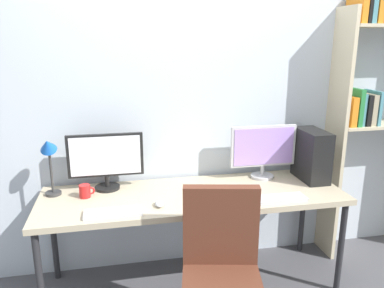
# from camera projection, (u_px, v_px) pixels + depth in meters

# --- Properties ---
(wall_back) EXTENTS (4.55, 0.10, 2.60)m
(wall_back) POSITION_uv_depth(u_px,v_px,m) (183.00, 106.00, 2.95)
(wall_back) COLOR silver
(wall_back) RESTS_ON ground_plane
(desk) EXTENTS (2.15, 0.68, 0.74)m
(desk) POSITION_uv_depth(u_px,v_px,m) (193.00, 200.00, 2.71)
(desk) COLOR tan
(desk) RESTS_ON ground_plane
(bookshelf) EXTENTS (0.83, 0.28, 2.20)m
(bookshelf) POSITION_uv_depth(u_px,v_px,m) (380.00, 86.00, 3.04)
(bookshelf) COLOR beige
(bookshelf) RESTS_ON ground_plane
(monitor_left) EXTENTS (0.54, 0.18, 0.41)m
(monitor_left) POSITION_uv_depth(u_px,v_px,m) (106.00, 159.00, 2.73)
(monitor_left) COLOR black
(monitor_left) RESTS_ON desk
(monitor_right) EXTENTS (0.52, 0.18, 0.42)m
(monitor_right) POSITION_uv_depth(u_px,v_px,m) (263.00, 149.00, 2.96)
(monitor_right) COLOR silver
(monitor_right) RESTS_ON desk
(pc_tower) EXTENTS (0.17, 0.34, 0.39)m
(pc_tower) POSITION_uv_depth(u_px,v_px,m) (312.00, 155.00, 2.93)
(pc_tower) COLOR black
(pc_tower) RESTS_ON desk
(desk_lamp) EXTENTS (0.11, 0.16, 0.44)m
(desk_lamp) POSITION_uv_depth(u_px,v_px,m) (49.00, 155.00, 2.58)
(desk_lamp) COLOR #333333
(desk_lamp) RESTS_ON desk
(keyboard_left) EXTENTS (0.36, 0.13, 0.02)m
(keyboard_left) POSITION_uv_depth(u_px,v_px,m) (113.00, 213.00, 2.37)
(keyboard_left) COLOR silver
(keyboard_left) RESTS_ON desk
(keyboard_right) EXTENTS (0.35, 0.13, 0.02)m
(keyboard_right) POSITION_uv_depth(u_px,v_px,m) (281.00, 198.00, 2.59)
(keyboard_right) COLOR silver
(keyboard_right) RESTS_ON desk
(mouse_left_side) EXTENTS (0.06, 0.10, 0.03)m
(mouse_left_side) POSITION_uv_depth(u_px,v_px,m) (242.00, 195.00, 2.62)
(mouse_left_side) COLOR black
(mouse_left_side) RESTS_ON desk
(mouse_right_side) EXTENTS (0.06, 0.10, 0.03)m
(mouse_right_side) POSITION_uv_depth(u_px,v_px,m) (159.00, 204.00, 2.49)
(mouse_right_side) COLOR silver
(mouse_right_side) RESTS_ON desk
(coffee_mug) EXTENTS (0.11, 0.08, 0.09)m
(coffee_mug) POSITION_uv_depth(u_px,v_px,m) (85.00, 191.00, 2.62)
(coffee_mug) COLOR red
(coffee_mug) RESTS_ON desk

